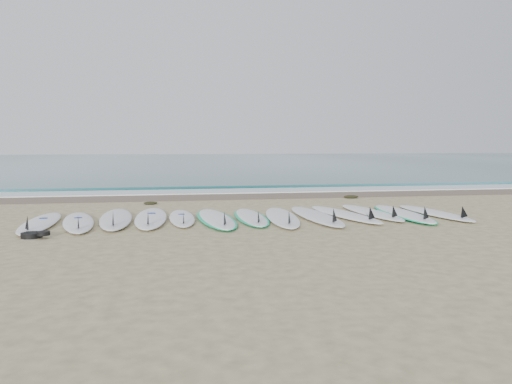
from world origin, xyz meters
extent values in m
plane|color=tan|center=(0.00, 0.00, 0.00)|extent=(120.00, 120.00, 0.00)
cube|color=#255D62|center=(0.00, 32.50, 0.01)|extent=(120.00, 55.00, 0.03)
cube|color=brown|center=(0.00, 4.10, 0.01)|extent=(120.00, 1.80, 0.01)
cube|color=silver|center=(0.00, 5.50, 0.02)|extent=(120.00, 1.40, 0.04)
cube|color=#255D62|center=(0.00, 7.00, 0.05)|extent=(120.00, 1.00, 0.10)
ellipsoid|color=white|center=(-3.85, -0.11, 0.05)|extent=(0.63, 2.65, 0.09)
cone|color=black|center=(-3.82, -1.07, 0.20)|extent=(0.23, 0.29, 0.28)
cylinder|color=navy|center=(-3.86, 0.14, 0.09)|extent=(0.16, 0.16, 0.01)
ellipsoid|color=white|center=(-3.20, -0.13, 0.04)|extent=(0.98, 2.64, 0.08)
cone|color=black|center=(-3.03, -1.06, 0.20)|extent=(0.26, 0.31, 0.28)
cylinder|color=navy|center=(-3.24, 0.12, 0.09)|extent=(0.17, 0.17, 0.01)
ellipsoid|color=silver|center=(-2.56, 0.16, 0.05)|extent=(0.76, 2.88, 0.09)
cone|color=black|center=(-2.50, -0.88, 0.22)|extent=(0.26, 0.32, 0.30)
ellipsoid|color=white|center=(-1.90, 0.15, 0.05)|extent=(0.62, 2.86, 0.09)
cone|color=black|center=(-1.91, -0.90, 0.22)|extent=(0.24, 0.31, 0.30)
cylinder|color=navy|center=(-1.90, 0.42, 0.10)|extent=(0.17, 0.17, 0.01)
ellipsoid|color=white|center=(-1.31, 0.09, 0.04)|extent=(0.51, 2.32, 0.07)
cone|color=black|center=(-1.30, -0.75, 0.18)|extent=(0.20, 0.25, 0.25)
cylinder|color=navy|center=(-1.32, 0.31, 0.08)|extent=(0.14, 0.14, 0.01)
ellipsoid|color=white|center=(-0.67, -0.14, 0.05)|extent=(0.72, 2.74, 0.09)
ellipsoid|color=#00C87A|center=(-0.67, -0.14, 0.04)|extent=(0.82, 2.76, 0.06)
cone|color=black|center=(-0.61, -1.12, 0.21)|extent=(0.25, 0.30, 0.29)
ellipsoid|color=white|center=(0.03, -0.04, 0.04)|extent=(0.53, 2.44, 0.08)
ellipsoid|color=#00C87A|center=(0.03, -0.04, 0.04)|extent=(0.62, 2.46, 0.06)
cone|color=black|center=(0.02, -0.93, 0.18)|extent=(0.21, 0.26, 0.26)
ellipsoid|color=white|center=(0.61, -0.19, 0.05)|extent=(0.86, 2.83, 0.09)
cone|color=black|center=(0.51, -1.21, 0.21)|extent=(0.26, 0.32, 0.30)
ellipsoid|color=white|center=(1.30, -0.16, 0.05)|extent=(0.67, 2.86, 0.09)
cone|color=black|center=(1.33, -1.20, 0.22)|extent=(0.25, 0.31, 0.30)
ellipsoid|color=white|center=(1.94, -0.03, 0.05)|extent=(1.01, 2.75, 0.09)
cone|color=black|center=(2.10, -1.00, 0.20)|extent=(0.27, 0.32, 0.29)
ellipsoid|color=white|center=(2.58, 0.16, 0.05)|extent=(0.73, 2.64, 0.08)
cone|color=black|center=(2.65, -0.79, 0.20)|extent=(0.24, 0.29, 0.28)
ellipsoid|color=white|center=(3.16, -0.14, 0.05)|extent=(0.72, 2.77, 0.09)
ellipsoid|color=#00C87A|center=(3.16, -0.14, 0.04)|extent=(0.81, 2.79, 0.06)
cone|color=black|center=(3.11, -1.14, 0.21)|extent=(0.25, 0.30, 0.29)
ellipsoid|color=white|center=(3.85, -0.14, 0.04)|extent=(0.73, 2.59, 0.08)
cone|color=black|center=(3.92, -1.07, 0.19)|extent=(0.24, 0.29, 0.27)
ellipsoid|color=black|center=(-2.00, 2.73, 0.03)|extent=(0.33, 0.26, 0.06)
ellipsoid|color=black|center=(3.31, 3.20, 0.04)|extent=(0.41, 0.32, 0.08)
cylinder|color=black|center=(-3.69, -1.36, 0.04)|extent=(0.32, 0.32, 0.08)
cylinder|color=black|center=(-3.49, -1.46, 0.08)|extent=(0.20, 0.20, 0.06)
camera|label=1|loc=(-1.54, -9.58, 1.47)|focal=35.00mm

